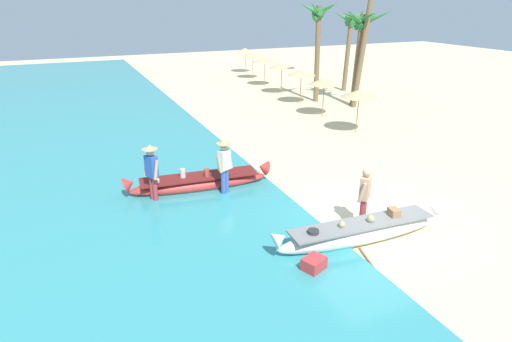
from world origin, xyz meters
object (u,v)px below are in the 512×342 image
boat_white_foreground (361,232)px  palm_tree_leaning_seaward (362,27)px  boat_red_midground (199,182)px  cooler_box (314,266)px  person_tourist_customer (365,194)px  paddle (376,272)px  palm_tree_tall_inland (318,22)px  person_vendor_hatted (224,164)px  person_vendor_assistant (152,170)px  palm_tree_far_behind (351,27)px

boat_white_foreground → palm_tree_leaning_seaward: size_ratio=0.93×
boat_red_midground → cooler_box: size_ratio=9.56×
person_tourist_customer → paddle: 2.28m
person_tourist_customer → palm_tree_tall_inland: (6.58, 13.32, 3.45)m
person_vendor_hatted → palm_tree_leaning_seaward: bearing=37.9°
person_tourist_customer → palm_tree_tall_inland: palm_tree_tall_inland is taller
boat_white_foreground → palm_tree_tall_inland: 16.20m
person_vendor_assistant → cooler_box: (2.44, -4.90, -0.84)m
palm_tree_far_behind → boat_white_foreground: bearing=-123.8°
person_vendor_hatted → person_vendor_assistant: 2.09m
boat_white_foreground → paddle: boat_white_foreground is taller
person_vendor_assistant → cooler_box: 5.54m
palm_tree_tall_inland → palm_tree_leaning_seaward: (1.65, -1.67, -0.22)m
person_vendor_hatted → palm_tree_leaning_seaward: (10.85, 8.44, 3.11)m
palm_tree_far_behind → person_vendor_hatted: bearing=-136.6°
person_vendor_assistant → palm_tree_tall_inland: 15.24m
person_vendor_hatted → palm_tree_tall_inland: 14.07m
boat_red_midground → person_vendor_hatted: size_ratio=2.58×
person_vendor_assistant → person_vendor_hatted: bearing=-10.9°
person_vendor_hatted → boat_white_foreground: bearing=-61.5°
person_vendor_assistant → cooler_box: person_vendor_assistant is taller
person_vendor_assistant → palm_tree_far_behind: size_ratio=0.36×
paddle → boat_white_foreground: bearing=68.9°
person_tourist_customer → paddle: size_ratio=1.08×
palm_tree_leaning_seaward → paddle: bearing=-124.3°
person_vendor_hatted → person_tourist_customer: size_ratio=1.10×
boat_white_foreground → palm_tree_far_behind: palm_tree_far_behind is taller
boat_white_foreground → cooler_box: (-1.71, -0.63, -0.11)m
boat_red_midground → paddle: bearing=-68.7°
person_tourist_customer → person_vendor_assistant: bearing=142.4°
palm_tree_tall_inland → palm_tree_leaning_seaward: bearing=-45.4°
boat_red_midground → palm_tree_tall_inland: bearing=43.9°
person_vendor_hatted → palm_tree_tall_inland: palm_tree_tall_inland is taller
boat_white_foreground → palm_tree_far_behind: 19.56m
boat_white_foreground → boat_red_midground: (-2.70, 4.57, -0.03)m
palm_tree_leaning_seaward → person_vendor_assistant: bearing=-148.0°
boat_red_midground → person_vendor_assistant: 1.66m
person_vendor_hatted → paddle: 5.42m
boat_red_midground → person_vendor_assistant: size_ratio=2.59×
boat_red_midground → person_vendor_hatted: (0.59, -0.69, 0.76)m
palm_tree_tall_inland → paddle: bearing=-116.5°
palm_tree_leaning_seaward → cooler_box: palm_tree_leaning_seaward is taller
palm_tree_far_behind → cooler_box: palm_tree_far_behind is taller
cooler_box → boat_white_foreground: bearing=-2.6°
cooler_box → paddle: 1.38m
palm_tree_tall_inland → cooler_box: (-8.81, -14.61, -4.18)m
boat_white_foreground → palm_tree_tall_inland: (7.10, 13.98, 4.06)m
person_vendor_hatted → palm_tree_far_behind: palm_tree_far_behind is taller
person_vendor_assistant → palm_tree_tall_inland: size_ratio=0.32×
palm_tree_leaning_seaward → boat_white_foreground: bearing=-125.4°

